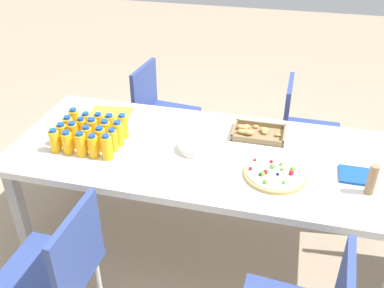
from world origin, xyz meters
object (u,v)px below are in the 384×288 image
object	(u,v)px
juice_bottle_4	(107,147)
juice_bottle_8	(101,139)
chair_near_left	(58,268)
juice_bottle_7	(87,137)
juice_bottle_19	(123,126)
juice_bottle_10	(69,128)
juice_bottle_2	(81,144)
paper_folder	(110,114)
chair_far_right	(302,127)
juice_bottle_14	(118,134)
juice_bottle_0	(55,141)
juice_bottle_17	(99,124)
juice_bottle_5	(62,135)
juice_bottle_3	(93,146)
party_table	(206,160)
juice_bottle_15	(75,121)
juice_bottle_1	(68,143)
chair_far_left	(159,109)
juice_bottle_11	(82,129)
juice_bottle_12	(93,130)
cardboard_tube	(372,180)
juice_bottle_9	(113,141)
napkin_stack	(354,175)
juice_bottle_18	(110,126)
juice_bottle_6	(74,135)
snack_tray	(256,133)
fruit_pizza	(275,174)
juice_bottle_13	(106,132)
plate_stack	(195,147)

from	to	relation	value
juice_bottle_4	juice_bottle_8	bearing A→B (deg)	132.30
chair_near_left	juice_bottle_7	size ratio (longest dim) A/B	6.27
juice_bottle_8	juice_bottle_19	bearing A→B (deg)	65.03
juice_bottle_4	juice_bottle_10	world-z (taller)	juice_bottle_4
juice_bottle_2	paper_folder	distance (m)	0.48
chair_far_right	juice_bottle_19	distance (m)	1.30
juice_bottle_8	juice_bottle_14	xyz separation A→B (m)	(0.08, 0.07, 0.00)
juice_bottle_0	juice_bottle_7	distance (m)	0.17
juice_bottle_17	juice_bottle_19	distance (m)	0.14
juice_bottle_5	juice_bottle_3	bearing A→B (deg)	-18.38
party_table	juice_bottle_15	distance (m)	0.80
juice_bottle_3	juice_bottle_8	distance (m)	0.08
juice_bottle_1	juice_bottle_15	size ratio (longest dim) A/B	0.91
party_table	chair_far_left	world-z (taller)	chair_far_left
juice_bottle_11	juice_bottle_12	size ratio (longest dim) A/B	0.97
juice_bottle_2	cardboard_tube	xyz separation A→B (m)	(1.46, 0.03, 0.01)
chair_near_left	juice_bottle_12	xyz separation A→B (m)	(-0.13, 0.72, 0.29)
party_table	juice_bottle_12	xyz separation A→B (m)	(-0.64, -0.05, 0.13)
juice_bottle_9	juice_bottle_11	bearing A→B (deg)	162.36
napkin_stack	cardboard_tube	size ratio (longest dim) A/B	0.97
juice_bottle_18	juice_bottle_12	bearing A→B (deg)	-134.81
juice_bottle_10	juice_bottle_15	world-z (taller)	juice_bottle_15
juice_bottle_0	juice_bottle_17	bearing A→B (deg)	55.37
juice_bottle_0	cardboard_tube	size ratio (longest dim) A/B	0.87
juice_bottle_10	juice_bottle_19	distance (m)	0.31
juice_bottle_6	juice_bottle_12	bearing A→B (deg)	45.43
juice_bottle_9	juice_bottle_19	distance (m)	0.15
juice_bottle_17	snack_tray	bearing A→B (deg)	13.71
juice_bottle_14	snack_tray	xyz separation A→B (m)	(0.73, 0.29, -0.06)
chair_near_left	juice_bottle_0	bearing A→B (deg)	27.79
juice_bottle_1	juice_bottle_18	size ratio (longest dim) A/B	0.95
fruit_pizza	snack_tray	size ratio (longest dim) A/B	1.04
juice_bottle_18	cardboard_tube	world-z (taller)	cardboard_tube
juice_bottle_9	paper_folder	size ratio (longest dim) A/B	0.52
juice_bottle_0	juice_bottle_8	world-z (taller)	juice_bottle_8
snack_tray	juice_bottle_9	bearing A→B (deg)	-153.86
juice_bottle_14	juice_bottle_19	distance (m)	0.08
juice_bottle_18	juice_bottle_15	bearing A→B (deg)	179.89
juice_bottle_2	juice_bottle_8	world-z (taller)	juice_bottle_2
juice_bottle_11	juice_bottle_19	size ratio (longest dim) A/B	0.94
juice_bottle_0	juice_bottle_13	bearing A→B (deg)	32.95
chair_near_left	juice_bottle_15	size ratio (longest dim) A/B	5.64
juice_bottle_5	snack_tray	world-z (taller)	juice_bottle_5
chair_near_left	juice_bottle_14	xyz separation A→B (m)	(0.02, 0.72, 0.29)
chair_far_right	juice_bottle_14	world-z (taller)	juice_bottle_14
juice_bottle_11	juice_bottle_14	bearing A→B (deg)	-0.73
plate_stack	juice_bottle_9	bearing A→B (deg)	-165.55
juice_bottle_4	juice_bottle_19	world-z (taller)	juice_bottle_19
juice_bottle_2	juice_bottle_17	distance (m)	0.23
juice_bottle_7	juice_bottle_12	distance (m)	0.07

